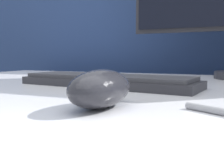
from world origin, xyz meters
name	(u,v)px	position (x,y,z in m)	size (l,w,h in m)	color
partition_panel	(191,112)	(0.00, 0.62, 0.56)	(5.00, 0.03, 1.11)	navy
computer_mouse_near	(101,89)	(-0.02, -0.17, 0.74)	(0.06, 0.12, 0.05)	#232328
keyboard	(106,81)	(-0.11, 0.04, 0.73)	(0.40, 0.16, 0.02)	#28282D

